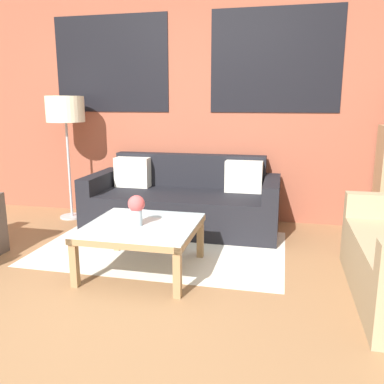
# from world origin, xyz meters

# --- Properties ---
(ground_plane) EXTENTS (16.00, 16.00, 0.00)m
(ground_plane) POSITION_xyz_m (0.00, 0.00, 0.00)
(ground_plane) COLOR #8E6642
(wall_back_brick) EXTENTS (8.40, 0.09, 2.80)m
(wall_back_brick) POSITION_xyz_m (0.00, 2.44, 1.41)
(wall_back_brick) COLOR brown
(wall_back_brick) RESTS_ON ground_plane
(rug) EXTENTS (2.29, 1.46, 0.00)m
(rug) POSITION_xyz_m (0.00, 1.25, 0.00)
(rug) COLOR silver
(rug) RESTS_ON ground_plane
(couch_dark) EXTENTS (2.06, 0.88, 0.78)m
(couch_dark) POSITION_xyz_m (0.03, 1.95, 0.28)
(couch_dark) COLOR black
(couch_dark) RESTS_ON ground_plane
(coffee_table) EXTENTS (0.87, 0.87, 0.40)m
(coffee_table) POSITION_xyz_m (0.00, 0.71, 0.34)
(coffee_table) COLOR silver
(coffee_table) RESTS_ON ground_plane
(floor_lamp) EXTENTS (0.43, 0.43, 1.43)m
(floor_lamp) POSITION_xyz_m (-1.38, 2.03, 1.24)
(floor_lamp) COLOR #B2B2B7
(floor_lamp) RESTS_ON ground_plane
(flower_vase) EXTENTS (0.13, 0.13, 0.24)m
(flower_vase) POSITION_xyz_m (-0.03, 0.67, 0.54)
(flower_vase) COLOR #ADBCC6
(flower_vase) RESTS_ON coffee_table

